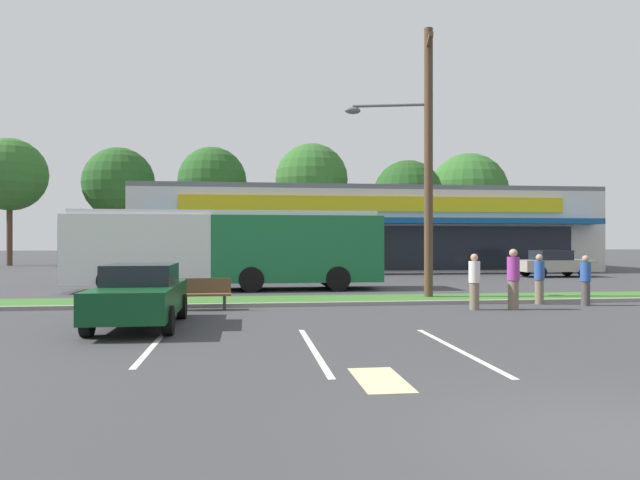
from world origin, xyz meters
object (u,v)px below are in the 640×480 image
object	(u,v)px
pedestrian_mid	(513,279)
pedestrian_by_pole	(474,282)
city_bus	(228,247)
car_3	(553,263)
bus_stop_bench	(203,293)
utility_pole	(424,154)
car_1	(140,295)
pedestrian_near_bench	(585,280)
car_0	(281,266)
pedestrian_far	(539,279)

from	to	relation	value
pedestrian_mid	pedestrian_by_pole	bearing A→B (deg)	117.43
city_bus	car_3	distance (m)	19.06
bus_stop_bench	car_3	world-z (taller)	car_3
utility_pole	car_3	xyz separation A→B (m)	(11.06, 11.46, -4.24)
city_bus	car_3	bearing A→B (deg)	-160.67
car_1	pedestrian_near_bench	distance (m)	13.36
car_0	car_1	xyz separation A→B (m)	(-4.26, -15.13, -0.01)
car_0	pedestrian_mid	size ratio (longest dim) A/B	2.48
bus_stop_bench	car_0	distance (m)	12.39
city_bus	car_3	size ratio (longest dim) A/B	3.09
car_0	pedestrian_near_bench	bearing A→B (deg)	125.64
pedestrian_by_pole	pedestrian_far	xyz separation A→B (m)	(2.67, 1.23, -0.02)
car_1	pedestrian_near_bench	bearing A→B (deg)	102.34
car_3	pedestrian_far	bearing A→B (deg)	-120.53
pedestrian_by_pole	car_0	bearing A→B (deg)	106.74
bus_stop_bench	car_0	size ratio (longest dim) A/B	0.36
utility_pole	pedestrian_mid	world-z (taller)	utility_pole
utility_pole	pedestrian_near_bench	xyz separation A→B (m)	(4.50, -2.33, -4.21)
city_bus	utility_pole	bearing A→B (deg)	143.38
city_bus	pedestrian_mid	bearing A→B (deg)	136.40
car_3	pedestrian_near_bench	world-z (taller)	pedestrian_near_bench
car_0	pedestrian_near_bench	distance (m)	15.10
utility_pole	bus_stop_bench	bearing A→B (deg)	-164.09
bus_stop_bench	pedestrian_far	size ratio (longest dim) A/B	1.00
bus_stop_bench	car_0	bearing A→B (deg)	-104.02
pedestrian_by_pole	pedestrian_mid	bearing A→B (deg)	-8.21
car_3	pedestrian_by_pole	world-z (taller)	pedestrian_by_pole
city_bus	pedestrian_near_bench	size ratio (longest dim) A/B	8.04
pedestrian_far	car_3	bearing A→B (deg)	-118.76
city_bus	pedestrian_by_pole	size ratio (longest dim) A/B	7.68
pedestrian_near_bench	pedestrian_far	size ratio (longest dim) A/B	0.98
utility_pole	city_bus	bearing A→B (deg)	144.10
car_0	pedestrian_far	size ratio (longest dim) A/B	2.77
car_1	car_3	size ratio (longest dim) A/B	1.07
pedestrian_far	car_0	bearing A→B (deg)	-55.23
car_1	city_bus	bearing A→B (deg)	170.24
car_1	pedestrian_by_pole	xyz separation A→B (m)	(9.17, 2.23, 0.07)
car_3	pedestrian_near_bench	size ratio (longest dim) A/B	2.61
pedestrian_far	pedestrian_mid	bearing A→B (deg)	42.90
pedestrian_near_bench	car_1	bearing A→B (deg)	35.24
car_1	bus_stop_bench	bearing A→B (deg)	157.95
city_bus	pedestrian_mid	world-z (taller)	city_bus
pedestrian_mid	car_1	bearing A→B (deg)	133.28
car_3	bus_stop_bench	bearing A→B (deg)	-143.59
utility_pole	bus_stop_bench	xyz separation A→B (m)	(-7.30, -2.08, -4.50)
utility_pole	bus_stop_bench	size ratio (longest dim) A/B	5.83
car_1	car_3	bearing A→B (deg)	130.32
bus_stop_bench	car_1	bearing A→B (deg)	67.95
car_3	pedestrian_by_pole	size ratio (longest dim) A/B	2.49
car_0	utility_pole	bearing A→B (deg)	113.40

